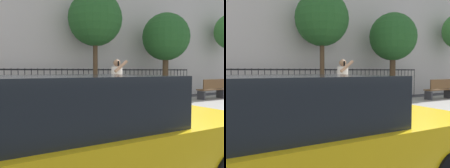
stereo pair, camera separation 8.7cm
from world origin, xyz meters
TOP-DOWN VIEW (x-y plane):
  - ground_plane at (0.00, 0.00)m, footprint 60.00×60.00m
  - sidewalk at (0.00, 2.20)m, footprint 28.00×4.40m
  - iron_fence at (0.00, 5.90)m, footprint 12.03×0.04m
  - taxi_yellow at (-3.94, -1.72)m, footprint 4.21×1.89m
  - pedestrian_on_phone at (-1.14, 2.18)m, footprint 0.50×0.68m
  - street_bench at (4.90, 3.27)m, footprint 1.60×0.45m
  - street_tree_near at (-0.30, 5.37)m, footprint 2.38×2.38m
  - street_tree_far at (3.44, 4.96)m, footprint 2.37×2.37m

SIDE VIEW (x-z plane):
  - ground_plane at x=0.00m, z-range 0.00..0.00m
  - sidewalk at x=0.00m, z-range 0.00..0.15m
  - street_bench at x=4.90m, z-range 0.18..1.13m
  - taxi_yellow at x=-3.94m, z-range -0.02..1.43m
  - iron_fence at x=0.00m, z-range 0.22..1.82m
  - pedestrian_on_phone at x=-1.14m, z-range 0.29..1.99m
  - street_tree_far at x=3.44m, z-range 0.98..5.37m
  - street_tree_near at x=-0.30m, z-range 1.27..6.24m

